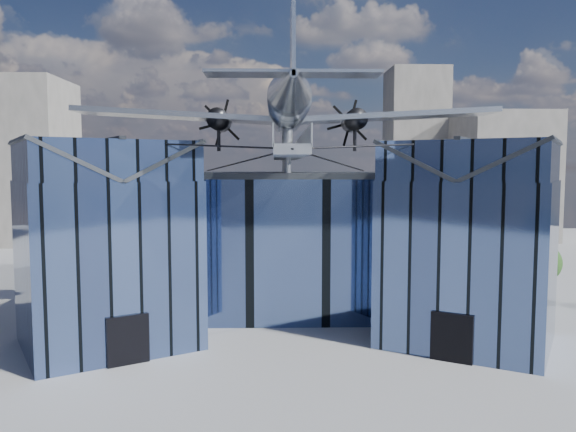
{
  "coord_description": "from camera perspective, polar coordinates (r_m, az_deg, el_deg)",
  "views": [
    {
      "loc": [
        -0.83,
        -33.16,
        10.23
      ],
      "look_at": [
        0.0,
        2.0,
        7.2
      ],
      "focal_mm": 35.0,
      "sensor_mm": 36.0,
      "label": 1
    }
  ],
  "objects": [
    {
      "name": "tree_side_e",
      "position": [
        46.21,
        24.32,
        -4.36
      ],
      "size": [
        3.35,
        3.35,
        4.62
      ],
      "rotation": [
        0.0,
        0.0,
        -0.15
      ],
      "color": "#362615",
      "rests_on": "ground"
    },
    {
      "name": "bg_towers",
      "position": [
        83.68,
        0.21,
        4.77
      ],
      "size": [
        77.0,
        24.5,
        26.0
      ],
      "color": "slate",
      "rests_on": "ground"
    },
    {
      "name": "museum",
      "position": [
        39.26,
        -0.13,
        -1.94
      ],
      "size": [
        32.88,
        24.5,
        17.6
      ],
      "color": "#475D90",
      "rests_on": "ground"
    },
    {
      "name": "ground_plane",
      "position": [
        34.71,
        0.08,
        -12.22
      ],
      "size": [
        120.0,
        120.0,
        0.0
      ],
      "primitive_type": "plane",
      "color": "gray"
    }
  ]
}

